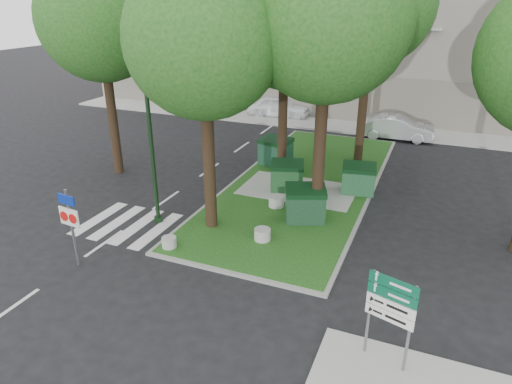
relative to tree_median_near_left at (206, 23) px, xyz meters
The scene contains 22 objects.
ground 7.88m from the tree_median_near_left, 61.12° to the right, with size 120.00×120.00×0.00m, color black.
median_island 9.27m from the tree_median_near_left, 70.64° to the left, with size 6.00×16.00×0.12m, color #1A3E11.
median_kerb 9.28m from the tree_median_near_left, 70.64° to the left, with size 6.30×16.30×0.10m, color gray.
building_sidewalk 17.57m from the tree_median_near_left, 84.94° to the left, with size 42.00×3.00×0.12m, color #999993.
zebra_crossing 7.75m from the tree_median_near_left, 155.64° to the right, with size 5.00×3.00×0.01m, color silver.
tree_median_near_left is the anchor object (origin of this frame).
tree_median_near_right 4.09m from the tree_median_near_left, 29.74° to the left, with size 5.60×5.60×11.46m.
tree_median_mid 6.53m from the tree_median_near_left, 85.60° to the left, with size 4.80×4.80×9.99m.
tree_street_left 7.83m from the tree_median_near_left, 153.43° to the left, with size 5.40×5.40×11.00m.
dumpster_a 9.63m from the tree_median_near_left, 91.32° to the left, with size 1.79×1.46×1.45m.
dumpster_b 7.94m from the tree_median_near_left, 71.29° to the left, with size 1.67×1.38×1.34m.
dumpster_c 7.39m from the tree_median_near_left, 29.17° to the left, with size 1.80×1.55×1.41m.
dumpster_d 9.43m from the tree_median_near_left, 49.37° to the left, with size 1.58×1.23×1.33m.
bollard_left 7.34m from the tree_median_near_left, 108.49° to the right, with size 0.51×0.51×0.36m, color #A3A39E.
bollard_right 7.31m from the tree_median_near_left, ahead, with size 0.58×0.58×0.42m, color #A2A29D.
bollard_mid 7.56m from the tree_median_near_left, 56.69° to the left, with size 0.63×0.63×0.45m, color #A2A39E.
litter_bin 10.73m from the tree_median_near_left, 56.21° to the left, with size 0.44×0.44×0.76m, color #D0CC18.
street_lamp 4.17m from the tree_median_near_left, behind, with size 0.48×0.48×6.08m.
traffic_sign_pole 7.49m from the tree_median_near_left, 125.67° to the right, with size 0.81×0.13×2.70m.
directional_sign 10.09m from the tree_median_near_left, 34.02° to the right, with size 1.12×0.38×2.33m.
car_white 18.50m from the tree_median_near_left, 101.69° to the left, with size 1.79×4.46×1.52m, color white.
car_silver 16.67m from the tree_median_near_left, 71.04° to the left, with size 1.52×4.34×1.43m, color #A7ABAF.
Camera 1 is at (5.90, -11.03, 8.16)m, focal length 32.00 mm.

